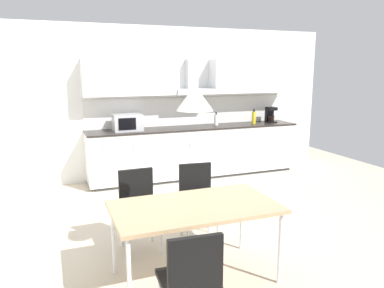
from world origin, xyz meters
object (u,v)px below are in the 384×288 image
Objects in this scene: chair_far_left at (139,201)px; chair_far_right at (197,194)px; bottle_white at (216,120)px; pendant_lamp at (195,98)px; microwave at (128,123)px; bottle_yellow at (254,118)px; coffee_maker at (270,115)px; dining_table at (195,210)px; chair_near_left at (191,276)px.

chair_far_left is 1.00× the size of chair_far_right.
pendant_lamp is at bearing -117.72° from bottle_white.
microwave is 2.49m from chair_far_right.
bottle_yellow is at bearing -1.06° from microwave.
dining_table is (-2.87, -3.24, -0.39)m from coffee_maker.
chair_far_left is at bearing -142.77° from coffee_maker.
bottle_white is at bearing 63.16° from chair_near_left.
bottle_white is 0.28× the size of chair_far_right.
dining_table is 1.72× the size of chair_far_left.
chair_far_left is 1.45m from pendant_lamp.
microwave is 2.82m from coffee_maker.
bottle_yellow reaches higher than chair_far_left.
bottle_white reaches higher than chair_near_left.
microwave is 0.55× the size of chair_far_right.
microwave is at bearing 80.83° from chair_far_left.
dining_table is at bearing 66.84° from chair_near_left.
bottle_white is 0.76× the size of pendant_lamp.
pendant_lamp is (-0.35, -0.80, 1.16)m from chair_far_right.
chair_far_left is (-3.21, -2.44, -0.54)m from coffee_maker.
chair_far_left is (-0.34, 0.80, -0.15)m from dining_table.
chair_far_right is at bearing -119.07° from bottle_white.
chair_near_left is at bearing -125.20° from bottle_yellow.
chair_far_right is (-2.52, -2.44, -0.54)m from coffee_maker.
dining_table is at bearing -127.81° from bottle_yellow.
coffee_maker is 0.34× the size of chair_far_left.
bottle_white is at bearing 172.87° from bottle_yellow.
chair_far_left is at bearing -139.79° from bottle_yellow.
chair_far_right is 2.72× the size of pendant_lamp.
chair_near_left is at bearing -95.59° from microwave.
dining_table is 1.72× the size of chair_far_right.
dining_table is at bearing -116.57° from pendant_lamp.
bottle_yellow reaches higher than microwave.
microwave is 3.28m from pendant_lamp.
dining_table is at bearing -90.88° from microwave.
chair_far_left is 0.69m from chair_far_right.
chair_far_left is (0.00, 1.61, 0.00)m from chair_near_left.
pendant_lamp is at bearing 66.84° from chair_near_left.
microwave is 0.55× the size of chair_near_left.
chair_far_right is at bearing -135.97° from coffee_maker.
dining_table is 0.89m from chair_near_left.
bottle_white is 0.86× the size of bottle_yellow.
chair_near_left is (-3.21, -4.04, -0.54)m from coffee_maker.
coffee_maker reaches higher than bottle_yellow.
bottle_yellow is at bearing 54.80° from chair_near_left.
bottle_white is at bearing 60.93° from chair_far_right.
chair_far_right is at bearing -131.75° from bottle_yellow.
coffee_maker is at bearing 48.49° from pendant_lamp.
coffee_maker is 1.15m from bottle_white.
bottle_white is 3.24m from chair_far_left.
microwave reaches higher than chair_near_left.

